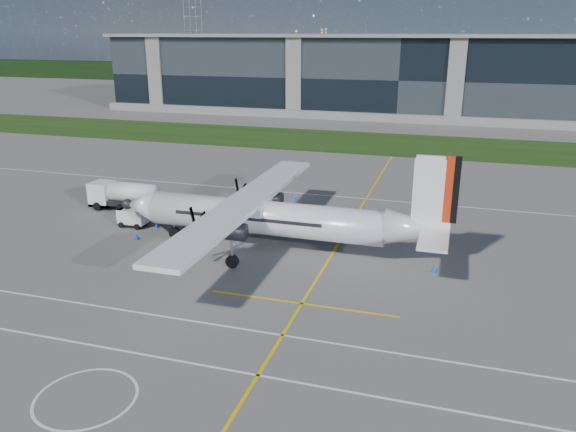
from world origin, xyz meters
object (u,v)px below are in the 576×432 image
turboprop_aircraft (276,199)px  safety_cone_stbdwing (294,197)px  ground_crew_person (171,213)px  safety_cone_nose_port (137,236)px  pylon_west (194,35)px  safety_cone_tail (434,269)px  baggage_tug (133,218)px  safety_cone_nose_stbd (157,225)px  fuel_tanker_truck (120,195)px

turboprop_aircraft → safety_cone_stbdwing: (-2.62, 13.60, -3.84)m
ground_crew_person → safety_cone_stbdwing: 13.34m
ground_crew_person → safety_cone_nose_port: size_ratio=4.17×
pylon_west → safety_cone_stbdwing: size_ratio=60.00×
pylon_west → turboprop_aircraft: bearing=-62.0°
safety_cone_tail → safety_cone_nose_port: bearing=-179.1°
baggage_tug → safety_cone_nose_port: bearing=-53.9°
safety_cone_nose_port → baggage_tug: bearing=126.1°
safety_cone_nose_port → safety_cone_stbdwing: (8.94, 14.75, 0.00)m
ground_crew_person → pylon_west: bearing=54.8°
baggage_tug → safety_cone_nose_port: baggage_tug is taller
safety_cone_nose_stbd → safety_cone_nose_port: 3.00m
safety_cone_stbdwing → baggage_tug: bearing=-132.5°
fuel_tanker_truck → baggage_tug: (3.85, -4.00, -0.57)m
pylon_west → safety_cone_tail: 174.65m
baggage_tug → ground_crew_person: size_ratio=1.23×
safety_cone_nose_stbd → safety_cone_nose_port: (-0.09, -3.00, 0.00)m
turboprop_aircraft → safety_cone_nose_stbd: (-11.47, 1.85, -3.84)m
fuel_tanker_truck → safety_cone_nose_port: (5.87, -6.77, -1.09)m
fuel_tanker_truck → baggage_tug: bearing=-46.1°
safety_cone_nose_stbd → safety_cone_nose_port: size_ratio=1.00×
fuel_tanker_truck → safety_cone_tail: (29.34, -6.41, -1.09)m
pylon_west → turboprop_aircraft: (78.65, -147.83, -10.91)m
fuel_tanker_truck → ground_crew_person: (6.74, -2.62, -0.29)m
baggage_tug → safety_cone_nose_stbd: baggage_tug is taller
fuel_tanker_truck → safety_cone_tail: size_ratio=14.25×
pylon_west → ground_crew_person: 160.59m
pylon_west → baggage_tug: bearing=-66.0°
safety_cone_nose_stbd → safety_cone_nose_port: bearing=-91.8°
fuel_tanker_truck → safety_cone_nose_port: bearing=-49.1°
baggage_tug → safety_cone_stbdwing: baggage_tug is taller
turboprop_aircraft → safety_cone_nose_port: (-11.56, -1.15, -3.84)m
pylon_west → fuel_tanker_truck: (61.22, -142.20, -13.66)m
baggage_tug → pylon_west: bearing=114.0°
ground_crew_person → safety_cone_tail: ground_crew_person is taller
ground_crew_person → baggage_tug: bearing=145.1°
baggage_tug → safety_cone_stbdwing: (10.96, 11.98, -0.52)m
ground_crew_person → safety_cone_nose_stbd: ground_crew_person is taller
safety_cone_tail → ground_crew_person: bearing=170.5°
safety_cone_stbdwing → safety_cone_tail: bearing=-44.7°
turboprop_aircraft → safety_cone_tail: turboprop_aircraft is taller
safety_cone_tail → turboprop_aircraft: bearing=176.3°
fuel_tanker_truck → safety_cone_nose_port: fuel_tanker_truck is taller
fuel_tanker_truck → safety_cone_stbdwing: (14.80, 7.98, -1.09)m
fuel_tanker_truck → pylon_west: bearing=113.3°
safety_cone_nose_port → ground_crew_person: bearing=78.1°
pylon_west → safety_cone_nose_port: pylon_west is taller
ground_crew_person → safety_cone_stbdwing: ground_crew_person is taller
pylon_west → fuel_tanker_truck: pylon_west is taller
baggage_tug → ground_crew_person: ground_crew_person is taller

